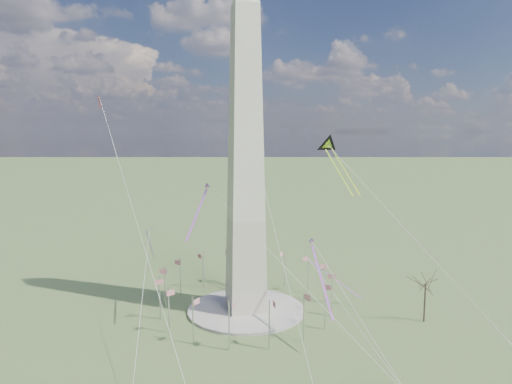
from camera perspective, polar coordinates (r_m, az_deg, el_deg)
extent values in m
plane|color=#40592C|center=(145.80, -1.25, -14.62)|extent=(2000.00, 2000.00, 0.00)
cylinder|color=#9D998F|center=(145.65, -1.25, -14.47)|extent=(36.00, 36.00, 0.80)
cylinder|color=silver|center=(151.14, 8.58, -11.26)|extent=(0.36, 0.36, 13.00)
cube|color=red|center=(150.67, 8.42, -9.20)|extent=(2.40, 0.08, 1.50)
cylinder|color=silver|center=(159.19, 6.50, -10.25)|extent=(0.36, 0.36, 13.00)
cube|color=red|center=(158.57, 6.20, -8.31)|extent=(2.25, 0.99, 1.50)
cylinder|color=silver|center=(164.98, 3.59, -9.57)|extent=(0.36, 0.36, 13.00)
cube|color=red|center=(164.08, 3.20, -7.74)|extent=(1.75, 1.75, 1.50)
cylinder|color=silver|center=(167.90, 0.21, -9.25)|extent=(0.36, 0.36, 13.00)
cube|color=red|center=(166.62, -0.23, -7.49)|extent=(0.99, 2.25, 1.50)
cylinder|color=silver|center=(167.64, -3.30, -9.29)|extent=(0.36, 0.36, 13.00)
cube|color=red|center=(165.96, -3.75, -7.56)|extent=(0.08, 2.40, 1.50)
cylinder|color=silver|center=(164.25, -6.62, -9.68)|extent=(0.36, 0.36, 13.00)
cube|color=red|center=(162.15, -7.05, -7.97)|extent=(0.99, 2.25, 1.50)
cylinder|color=silver|center=(158.06, -9.42, -10.43)|extent=(0.36, 0.36, 13.00)
cube|color=red|center=(155.57, -9.77, -8.69)|extent=(1.75, 1.75, 1.50)
cylinder|color=silver|center=(149.73, -11.33, -11.51)|extent=(0.36, 0.36, 13.00)
cube|color=red|center=(146.93, -11.55, -9.71)|extent=(2.25, 0.99, 1.50)
cylinder|color=silver|center=(140.29, -11.93, -12.85)|extent=(0.36, 0.36, 13.00)
cube|color=red|center=(137.31, -11.97, -10.96)|extent=(2.40, 0.08, 1.50)
cylinder|color=silver|center=(131.08, -10.84, -14.31)|extent=(0.36, 0.36, 13.00)
cube|color=red|center=(128.11, -10.64, -12.29)|extent=(2.25, 0.99, 1.50)
cylinder|color=silver|center=(123.72, -7.89, -15.61)|extent=(0.36, 0.36, 13.00)
cube|color=red|center=(120.98, -7.44, -13.44)|extent=(1.75, 1.75, 1.50)
cylinder|color=silver|center=(119.73, -3.38, -16.36)|extent=(0.36, 0.36, 13.00)
cube|color=red|center=(117.45, -2.76, -14.04)|extent=(0.99, 2.25, 1.50)
cylinder|color=silver|center=(120.08, 1.66, -16.27)|extent=(0.36, 0.36, 13.00)
cube|color=red|center=(118.38, 2.30, -13.86)|extent=(0.08, 2.40, 1.50)
cylinder|color=silver|center=(124.68, 5.97, -15.38)|extent=(0.36, 0.36, 13.00)
cube|color=red|center=(123.55, 6.46, -12.97)|extent=(0.99, 2.25, 1.50)
cylinder|color=silver|center=(132.44, 8.63, -14.02)|extent=(0.36, 0.36, 13.00)
cube|color=red|center=(131.74, 8.89, -11.69)|extent=(1.75, 1.75, 1.50)
cylinder|color=silver|center=(141.79, 9.42, -12.56)|extent=(0.36, 0.36, 13.00)
cube|color=red|center=(141.30, 9.46, -10.36)|extent=(2.25, 0.99, 1.50)
cylinder|color=#443429|center=(144.68, 20.34, -12.83)|extent=(0.47, 0.47, 11.57)
cube|color=yellow|center=(144.32, 11.12, 2.58)|extent=(1.54, 18.57, 13.03)
cube|color=yellow|center=(143.20, 10.28, 2.56)|extent=(1.54, 18.57, 13.03)
cube|color=navy|center=(143.00, -13.15, -4.61)|extent=(2.55, 3.68, 2.78)
cube|color=#FF2850|center=(144.02, -13.10, -6.40)|extent=(2.62, 2.74, 9.61)
cube|color=#FF2850|center=(123.55, 8.20, -10.79)|extent=(3.21, 21.48, 13.51)
cube|color=#FF2850|center=(129.24, -7.37, -2.67)|extent=(8.59, 17.07, 11.68)
cube|color=#FF2850|center=(151.27, 9.79, -10.63)|extent=(14.73, 10.79, 11.09)
cube|color=red|center=(170.09, -19.02, 11.19)|extent=(1.29, 2.06, 1.69)
cube|color=red|center=(169.96, -18.99, 10.57)|extent=(0.84, 1.42, 3.87)
cube|color=white|center=(183.93, -2.67, 15.09)|extent=(1.23, 1.92, 1.71)
cube|color=white|center=(183.69, -2.67, 14.52)|extent=(0.65, 1.48, 3.92)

